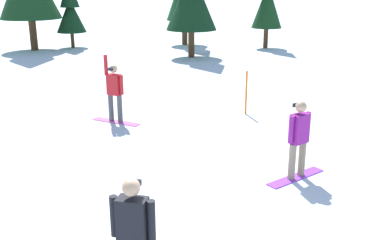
{
  "coord_description": "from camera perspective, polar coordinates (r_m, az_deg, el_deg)",
  "views": [
    {
      "loc": [
        1.74,
        -5.94,
        4.18
      ],
      "look_at": [
        -0.98,
        3.77,
        1.0
      ],
      "focal_mm": 42.41,
      "sensor_mm": 36.0,
      "label": 1
    }
  ],
  "objects": [
    {
      "name": "snowboarder_foreground",
      "position": [
        6.24,
        -7.39,
        -14.18
      ],
      "size": [
        1.59,
        0.32,
        1.74
      ],
      "color": "yellow",
      "rests_on": "ground_plane"
    },
    {
      "name": "snowboarder_midground",
      "position": [
        9.89,
        13.26,
        -2.27
      ],
      "size": [
        1.17,
        1.41,
        1.73
      ],
      "color": "#993FD8",
      "rests_on": "ground_plane"
    },
    {
      "name": "snowboarder_background",
      "position": [
        13.63,
        -9.72,
        3.57
      ],
      "size": [
        1.59,
        0.56,
        2.02
      ],
      "color": "pink",
      "rests_on": "ground_plane"
    },
    {
      "name": "trail_marker_pole",
      "position": [
        14.45,
        6.84,
        3.44
      ],
      "size": [
        0.06,
        0.06,
        1.4
      ],
      "primitive_type": "cylinder",
      "color": "orange",
      "rests_on": "ground_plane"
    },
    {
      "name": "pine_tree_leaning",
      "position": [
        29.33,
        -15.08,
        13.34
      ],
      "size": [
        1.79,
        1.79,
        4.31
      ],
      "color": "#472D19",
      "rests_on": "ground_plane"
    }
  ]
}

